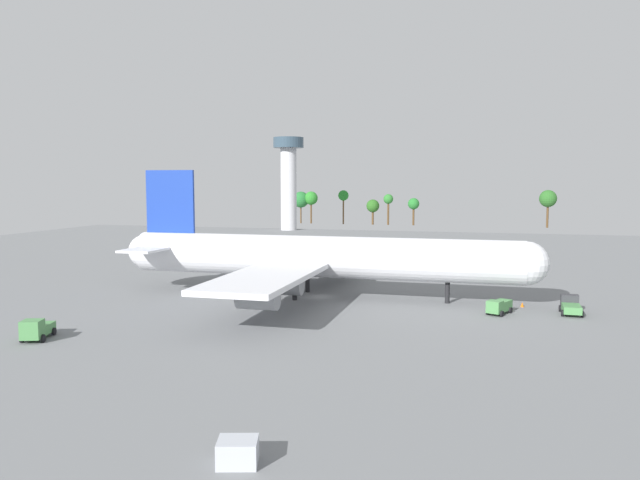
{
  "coord_description": "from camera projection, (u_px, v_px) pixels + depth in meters",
  "views": [
    {
      "loc": [
        24.13,
        -90.04,
        17.67
      ],
      "look_at": [
        0.0,
        0.0,
        8.89
      ],
      "focal_mm": 34.1,
      "sensor_mm": 36.0,
      "label": 1
    }
  ],
  "objects": [
    {
      "name": "tree_line_backdrop",
      "position": [
        385.0,
        200.0,
        255.95
      ],
      "size": [
        108.73,
        7.03,
        14.9
      ],
      "color": "#51381E",
      "rests_on": "ground_plane"
    },
    {
      "name": "cargo_loader",
      "position": [
        37.0,
        329.0,
        68.47
      ],
      "size": [
        3.71,
        5.53,
        2.51
      ],
      "color": "#4C8C4C",
      "rests_on": "ground_plane"
    },
    {
      "name": "baggage_tug",
      "position": [
        263.0,
        265.0,
        122.99
      ],
      "size": [
        3.11,
        4.85,
        2.29
      ],
      "color": "#2D5193",
      "rests_on": "ground_plane"
    },
    {
      "name": "pushback_tractor",
      "position": [
        499.0,
        306.0,
        81.95
      ],
      "size": [
        3.6,
        4.99,
        2.02
      ],
      "color": "#4C8C4C",
      "rests_on": "ground_plane"
    },
    {
      "name": "cargo_airplane",
      "position": [
        318.0,
        257.0,
        93.96
      ],
      "size": [
        66.58,
        58.7,
        19.75
      ],
      "color": "silver",
      "rests_on": "ground_plane"
    },
    {
      "name": "ground_plane",
      "position": [
        320.0,
        297.0,
        94.47
      ],
      "size": [
        266.3,
        266.3,
        0.0
      ],
      "primitive_type": "plane",
      "color": "slate"
    },
    {
      "name": "control_tower",
      "position": [
        289.0,
        175.0,
        226.62
      ],
      "size": [
        11.29,
        11.29,
        34.51
      ],
      "color": "silver",
      "rests_on": "ground_plane"
    },
    {
      "name": "cargo_container_fore",
      "position": [
        238.0,
        452.0,
        38.12
      ],
      "size": [
        2.99,
        2.68,
        1.63
      ],
      "color": "#B7BCC6",
      "rests_on": "ground_plane"
    },
    {
      "name": "catering_truck",
      "position": [
        571.0,
        306.0,
        82.09
      ],
      "size": [
        2.8,
        5.16,
        2.38
      ],
      "color": "#333338",
      "rests_on": "ground_plane"
    },
    {
      "name": "safety_cone_nose",
      "position": [
        522.0,
        305.0,
        86.68
      ],
      "size": [
        0.48,
        0.48,
        0.69
      ],
      "primitive_type": "cone",
      "color": "orange",
      "rests_on": "ground_plane"
    }
  ]
}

